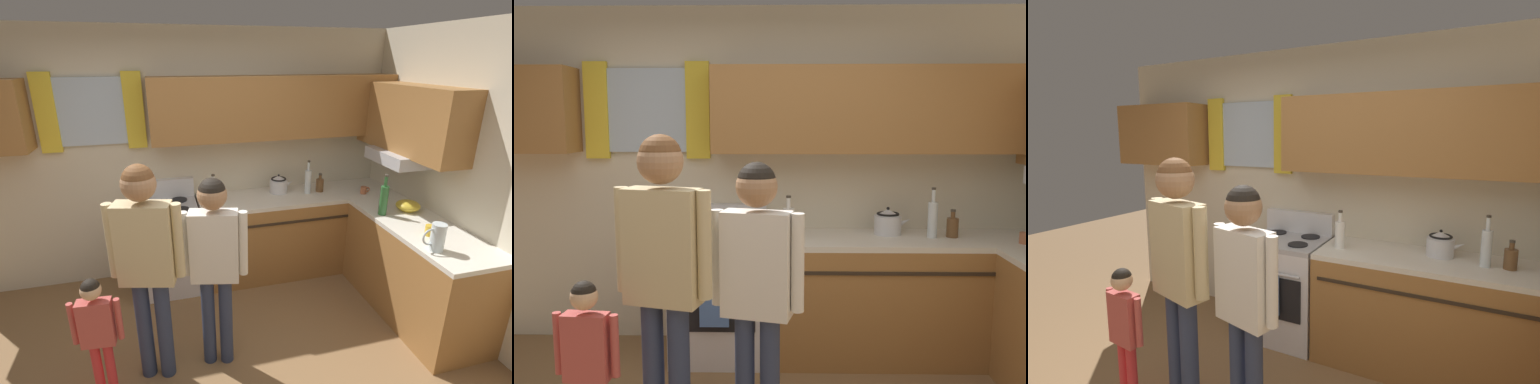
% 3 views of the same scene
% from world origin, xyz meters
% --- Properties ---
extents(back_wall_unit, '(4.60, 0.42, 2.60)m').
position_xyz_m(back_wall_unit, '(0.08, 1.82, 1.50)').
color(back_wall_unit, beige).
rests_on(back_wall_unit, ground).
extents(kitchen_counter_run, '(2.16, 2.10, 0.90)m').
position_xyz_m(kitchen_counter_run, '(1.53, 1.11, 0.45)').
color(kitchen_counter_run, '#9E6B38').
rests_on(kitchen_counter_run, ground).
extents(stove_oven, '(0.67, 0.67, 1.10)m').
position_xyz_m(stove_oven, '(-0.21, 1.54, 0.47)').
color(stove_oven, silver).
rests_on(stove_oven, ground).
extents(bottle_tall_clear, '(0.07, 0.07, 0.37)m').
position_xyz_m(bottle_tall_clear, '(1.34, 1.54, 1.04)').
color(bottle_tall_clear, silver).
rests_on(bottle_tall_clear, kitchen_counter_run).
extents(bottle_squat_brown, '(0.08, 0.08, 0.21)m').
position_xyz_m(bottle_squat_brown, '(1.49, 1.56, 0.98)').
color(bottle_squat_brown, brown).
rests_on(bottle_squat_brown, kitchen_counter_run).
extents(bottle_milk_white, '(0.08, 0.08, 0.31)m').
position_xyz_m(bottle_milk_white, '(0.29, 1.49, 1.02)').
color(bottle_milk_white, white).
rests_on(bottle_milk_white, kitchen_counter_run).
extents(cup_terracotta, '(0.11, 0.07, 0.08)m').
position_xyz_m(cup_terracotta, '(1.93, 1.36, 0.94)').
color(cup_terracotta, '#B76642').
rests_on(cup_terracotta, kitchen_counter_run).
extents(stovetop_kettle, '(0.27, 0.20, 0.21)m').
position_xyz_m(stovetop_kettle, '(1.04, 1.64, 1.00)').
color(stovetop_kettle, silver).
rests_on(stovetop_kettle, kitchen_counter_run).
extents(adult_holding_child, '(0.51, 0.25, 1.68)m').
position_xyz_m(adult_holding_child, '(-0.35, 0.33, 1.06)').
color(adult_holding_child, '#2D3856').
rests_on(adult_holding_child, ground).
extents(adult_in_plaid, '(0.47, 0.23, 1.54)m').
position_xyz_m(adult_in_plaid, '(0.12, 0.35, 0.97)').
color(adult_in_plaid, '#2D3856').
rests_on(adult_in_plaid, ground).
extents(small_child, '(0.33, 0.13, 0.98)m').
position_xyz_m(small_child, '(-0.71, 0.20, 0.62)').
color(small_child, red).
rests_on(small_child, ground).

